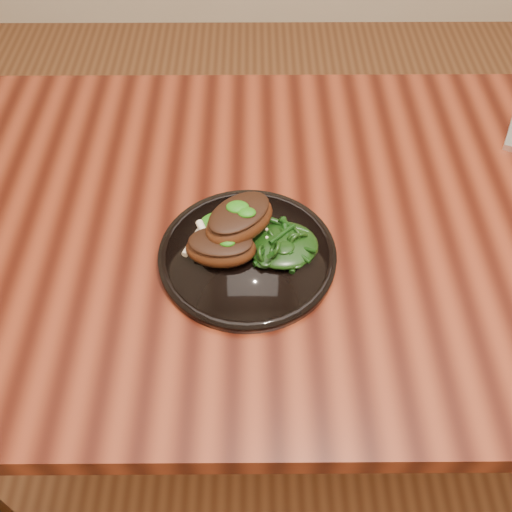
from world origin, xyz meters
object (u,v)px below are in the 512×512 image
(desk, at_px, (398,248))
(greens_heap, at_px, (283,242))
(plate, at_px, (247,255))
(lamb_chop_front, at_px, (221,247))

(desk, height_order, greens_heap, greens_heap)
(desk, distance_m, plate, 0.29)
(greens_heap, bearing_deg, plate, -174.81)
(plate, bearing_deg, greens_heap, 5.19)
(lamb_chop_front, bearing_deg, desk, 18.28)
(desk, bearing_deg, lamb_chop_front, -161.72)
(greens_heap, bearing_deg, desk, 22.20)
(plate, distance_m, greens_heap, 0.06)
(plate, relative_size, greens_heap, 2.50)
(plate, xyz_separation_m, greens_heap, (0.05, 0.00, 0.02))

